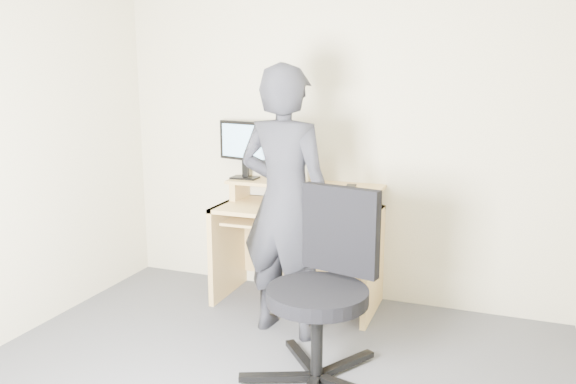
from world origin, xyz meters
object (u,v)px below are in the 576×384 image
Objects in this scene: desk at (301,231)px; person at (285,203)px; monitor at (244,145)px; office_chair at (325,281)px.

person reaches higher than desk.
desk is 0.67× the size of person.
desk is 2.58× the size of monitor.
office_chair is 0.72m from person.
person is at bearing 144.55° from office_chair.
person is at bearing -81.32° from desk.
office_chair is at bearing -63.97° from desk.
office_chair reaches higher than desk.
desk is 0.66m from person.
desk is 0.81m from monitor.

